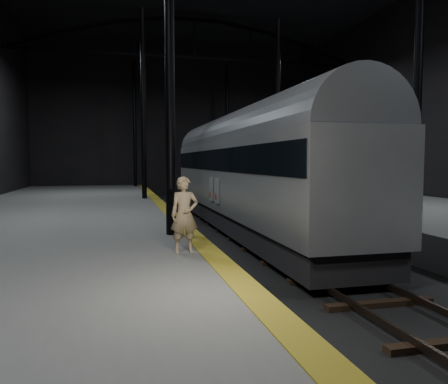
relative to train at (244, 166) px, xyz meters
name	(u,v)px	position (x,y,z in m)	size (l,w,h in m)	color
ground	(258,239)	(0.00, -1.87, -2.79)	(44.00, 44.00, 0.00)	black
platform_left	(49,234)	(-7.50, -1.87, -2.29)	(9.00, 43.80, 1.00)	#585855
platform_right	(427,220)	(7.50, -1.87, -2.29)	(9.00, 43.80, 1.00)	#585855
tactile_strip	(173,216)	(-3.25, -1.87, -1.78)	(0.50, 43.80, 0.01)	olive
track	(258,238)	(0.00, -1.87, -2.72)	(2.40, 43.00, 0.24)	#3F3328
train	(244,166)	(0.00, 0.00, 0.00)	(2.80, 18.70, 5.00)	#A0A3A8
woman	(185,215)	(-3.80, -8.34, -0.96)	(0.60, 0.40, 1.65)	tan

